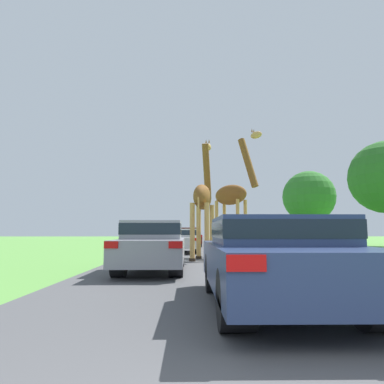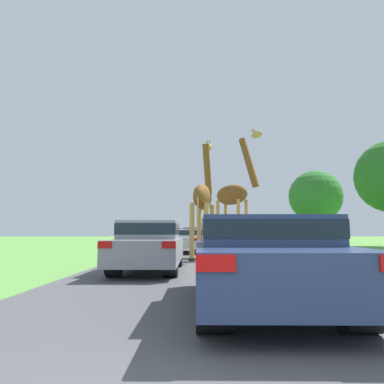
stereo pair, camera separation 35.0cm
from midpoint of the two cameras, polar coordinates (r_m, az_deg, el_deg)
name	(u,v)px [view 2 (the right image)]	position (r m, az deg, el deg)	size (l,w,h in m)	color
road	(200,244)	(31.02, 1.65, -8.67)	(7.01, 120.00, 0.00)	#4C4C4F
giraffe_near_road	(203,200)	(13.75, 2.61, -1.33)	(1.07, 2.61, 5.19)	tan
giraffe_companion	(235,195)	(15.23, 7.77, -0.42)	(2.08, 2.22, 5.49)	tan
car_lead_maroon	(262,257)	(5.33, 13.51, -10.56)	(1.98, 4.22, 1.32)	navy
car_queue_right	(194,236)	(26.44, 0.73, -7.39)	(1.72, 4.77, 1.41)	#561914
car_queue_left	(183,240)	(18.48, -0.99, -7.94)	(1.84, 4.03, 1.26)	silver
car_far_ahead	(150,244)	(9.86, -6.06, -8.67)	(1.74, 4.26, 1.40)	gray
car_verge_right	(185,236)	(31.72, -0.78, -7.29)	(1.76, 4.63, 1.40)	#144C28
tree_centre_back	(315,197)	(38.28, 20.13, -0.73)	(5.48, 5.48, 7.53)	#4C3828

